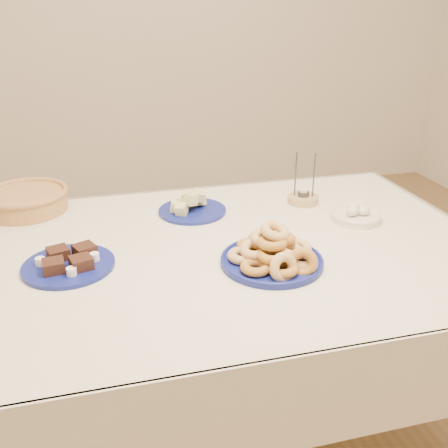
{
  "coord_description": "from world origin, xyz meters",
  "views": [
    {
      "loc": [
        -0.34,
        -1.35,
        1.45
      ],
      "look_at": [
        0.0,
        -0.05,
        0.85
      ],
      "focal_mm": 40.0,
      "sensor_mm": 36.0,
      "label": 1
    }
  ],
  "objects_px": {
    "egg_bowl": "(356,215)",
    "candle_holder": "(303,198)",
    "melon_plate": "(192,205)",
    "dining_table": "(220,276)",
    "brownie_plate": "(69,263)",
    "wicker_basket": "(26,200)",
    "donut_platter": "(273,254)"
  },
  "relations": [
    {
      "from": "donut_platter",
      "to": "candle_holder",
      "type": "relative_size",
      "value": 1.69
    },
    {
      "from": "egg_bowl",
      "to": "dining_table",
      "type": "bearing_deg",
      "value": -170.55
    },
    {
      "from": "dining_table",
      "to": "brownie_plate",
      "type": "height_order",
      "value": "brownie_plate"
    },
    {
      "from": "melon_plate",
      "to": "egg_bowl",
      "type": "height_order",
      "value": "melon_plate"
    },
    {
      "from": "egg_bowl",
      "to": "brownie_plate",
      "type": "bearing_deg",
      "value": -173.87
    },
    {
      "from": "brownie_plate",
      "to": "wicker_basket",
      "type": "relative_size",
      "value": 0.89
    },
    {
      "from": "melon_plate",
      "to": "egg_bowl",
      "type": "xyz_separation_m",
      "value": [
        0.54,
        -0.21,
        -0.01
      ]
    },
    {
      "from": "donut_platter",
      "to": "wicker_basket",
      "type": "distance_m",
      "value": 0.95
    },
    {
      "from": "melon_plate",
      "to": "egg_bowl",
      "type": "relative_size",
      "value": 1.54
    },
    {
      "from": "melon_plate",
      "to": "candle_holder",
      "type": "distance_m",
      "value": 0.43
    },
    {
      "from": "dining_table",
      "to": "melon_plate",
      "type": "relative_size",
      "value": 5.61
    },
    {
      "from": "dining_table",
      "to": "brownie_plate",
      "type": "xyz_separation_m",
      "value": [
        -0.45,
        -0.02,
        0.12
      ]
    },
    {
      "from": "wicker_basket",
      "to": "brownie_plate",
      "type": "bearing_deg",
      "value": -71.66
    },
    {
      "from": "brownie_plate",
      "to": "candle_holder",
      "type": "xyz_separation_m",
      "value": [
        0.85,
        0.3,
        0.0
      ]
    },
    {
      "from": "brownie_plate",
      "to": "egg_bowl",
      "type": "bearing_deg",
      "value": 6.13
    },
    {
      "from": "egg_bowl",
      "to": "candle_holder",
      "type": "bearing_deg",
      "value": 119.26
    },
    {
      "from": "wicker_basket",
      "to": "candle_holder",
      "type": "height_order",
      "value": "candle_holder"
    },
    {
      "from": "candle_holder",
      "to": "egg_bowl",
      "type": "relative_size",
      "value": 0.99
    },
    {
      "from": "wicker_basket",
      "to": "egg_bowl",
      "type": "xyz_separation_m",
      "value": [
        1.12,
        -0.38,
        -0.02
      ]
    },
    {
      "from": "wicker_basket",
      "to": "egg_bowl",
      "type": "height_order",
      "value": "wicker_basket"
    },
    {
      "from": "dining_table",
      "to": "candle_holder",
      "type": "xyz_separation_m",
      "value": [
        0.4,
        0.29,
        0.12
      ]
    },
    {
      "from": "dining_table",
      "to": "candle_holder",
      "type": "height_order",
      "value": "candle_holder"
    },
    {
      "from": "wicker_basket",
      "to": "candle_holder",
      "type": "bearing_deg",
      "value": -9.92
    },
    {
      "from": "melon_plate",
      "to": "wicker_basket",
      "type": "relative_size",
      "value": 0.91
    },
    {
      "from": "donut_platter",
      "to": "brownie_plate",
      "type": "relative_size",
      "value": 1.1
    },
    {
      "from": "donut_platter",
      "to": "melon_plate",
      "type": "distance_m",
      "value": 0.47
    },
    {
      "from": "wicker_basket",
      "to": "dining_table",
      "type": "bearing_deg",
      "value": -37.15
    },
    {
      "from": "melon_plate",
      "to": "brownie_plate",
      "type": "relative_size",
      "value": 1.02
    },
    {
      "from": "brownie_plate",
      "to": "candle_holder",
      "type": "height_order",
      "value": "candle_holder"
    },
    {
      "from": "wicker_basket",
      "to": "egg_bowl",
      "type": "bearing_deg",
      "value": -18.63
    },
    {
      "from": "dining_table",
      "to": "wicker_basket",
      "type": "distance_m",
      "value": 0.78
    },
    {
      "from": "donut_platter",
      "to": "dining_table",
      "type": "bearing_deg",
      "value": 129.02
    }
  ]
}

